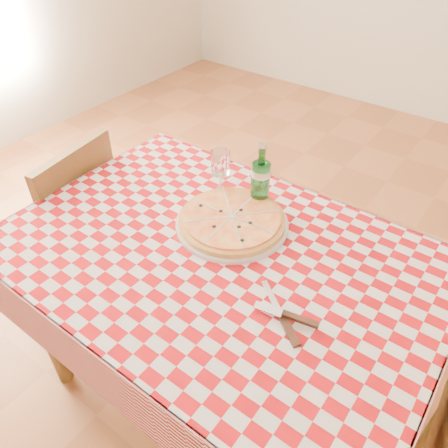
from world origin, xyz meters
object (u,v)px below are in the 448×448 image
object	(u,v)px
dining_table	(218,275)
chair_far	(72,222)
water_bottle	(261,175)
wine_glass	(221,172)
pizza_plate	(232,219)

from	to	relation	value
dining_table	chair_far	xyz separation A→B (m)	(-0.78, 0.01, -0.17)
dining_table	water_bottle	bearing A→B (deg)	96.74
wine_glass	dining_table	bearing A→B (deg)	-54.91
pizza_plate	wine_glass	bearing A→B (deg)	137.84
water_bottle	wine_glass	bearing A→B (deg)	-172.22
pizza_plate	chair_far	bearing A→B (deg)	-170.79
chair_far	pizza_plate	distance (m)	0.81
pizza_plate	water_bottle	bearing A→B (deg)	87.13
chair_far	wine_glass	distance (m)	0.74
pizza_plate	water_bottle	distance (m)	0.17
chair_far	water_bottle	xyz separation A→B (m)	(0.75, 0.27, 0.38)
dining_table	water_bottle	distance (m)	0.35
wine_glass	water_bottle	bearing A→B (deg)	7.78
chair_far	wine_glass	xyz separation A→B (m)	(0.60, 0.25, 0.35)
dining_table	pizza_plate	world-z (taller)	pizza_plate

